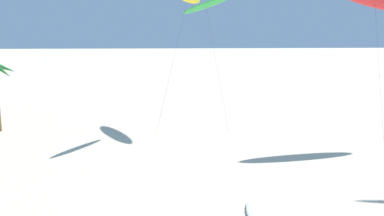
{
  "coord_description": "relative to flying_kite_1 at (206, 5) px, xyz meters",
  "views": [
    {
      "loc": [
        -0.3,
        -1.17,
        10.59
      ],
      "look_at": [
        0.45,
        17.41,
        6.83
      ],
      "focal_mm": 42.94,
      "sensor_mm": 36.0,
      "label": 1
    }
  ],
  "objects": [
    {
      "name": "flying_kite_1",
      "position": [
        0.0,
        0.0,
        0.0
      ],
      "size": [
        5.7,
        11.44,
        12.81
      ],
      "color": "green",
      "rests_on": "ground"
    },
    {
      "name": "grounded_kite_2",
      "position": [
        1.13,
        -26.67,
        -11.52
      ],
      "size": [
        1.5,
        4.7,
        0.25
      ],
      "color": "white",
      "rests_on": "ground"
    },
    {
      "name": "flying_kite_4",
      "position": [
        14.81,
        -7.38,
        0.19
      ],
      "size": [
        8.11,
        5.53,
        13.42
      ],
      "color": "red",
      "rests_on": "ground"
    }
  ]
}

